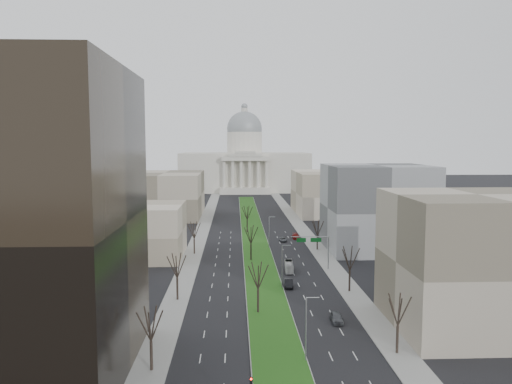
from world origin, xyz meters
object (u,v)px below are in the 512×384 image
object	(u,v)px
car_grey_near	(336,318)
car_grey_far	(283,239)
car_red	(296,236)
box_van	(289,266)
car_black	(289,283)

from	to	relation	value
car_grey_near	car_grey_far	size ratio (longest dim) A/B	1.05
car_grey_near	car_red	world-z (taller)	car_grey_near
car_red	car_grey_near	bearing A→B (deg)	-89.53
car_red	box_van	xyz separation A→B (m)	(-6.46, -39.89, 0.38)
car_grey_near	car_grey_far	world-z (taller)	car_grey_near
car_grey_near	car_red	distance (m)	73.91
car_red	box_van	distance (m)	40.42
car_grey_near	car_red	size ratio (longest dim) A/B	0.90
car_black	car_red	distance (m)	53.51
car_red	car_grey_far	xyz separation A→B (m)	(-4.41, -4.12, -0.13)
car_red	box_van	world-z (taller)	box_van
car_grey_near	car_red	xyz separation A→B (m)	(2.06, 73.88, -0.04)
car_grey_near	car_black	size ratio (longest dim) A/B	0.93
car_black	car_red	bearing A→B (deg)	85.74
car_grey_near	car_grey_far	distance (m)	69.80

